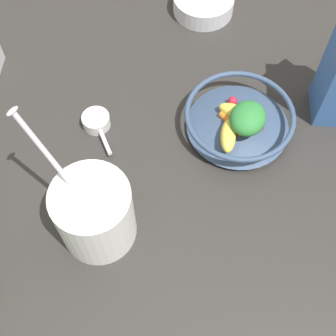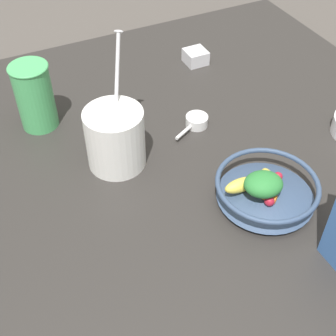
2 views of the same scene
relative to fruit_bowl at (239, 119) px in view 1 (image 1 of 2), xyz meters
The scene contains 6 objects.
ground_plane 0.21m from the fruit_bowl, 13.05° to the left, with size 6.00×6.00×0.00m, color #4C4742.
countertop 0.20m from the fruit_bowl, 13.05° to the left, with size 1.14×1.14×0.04m.
fruit_bowl is the anchor object (origin of this frame).
yogurt_tub 0.32m from the fruit_bowl, 43.62° to the left, with size 0.16×0.13×0.25m.
measuring_scoop 0.26m from the fruit_bowl, ahead, with size 0.07×0.10×0.03m.
garlic_bowl 0.32m from the fruit_bowl, 76.56° to the right, with size 0.13×0.13×0.07m.
Camera 1 is at (-0.09, 0.46, 0.77)m, focal length 50.00 mm.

